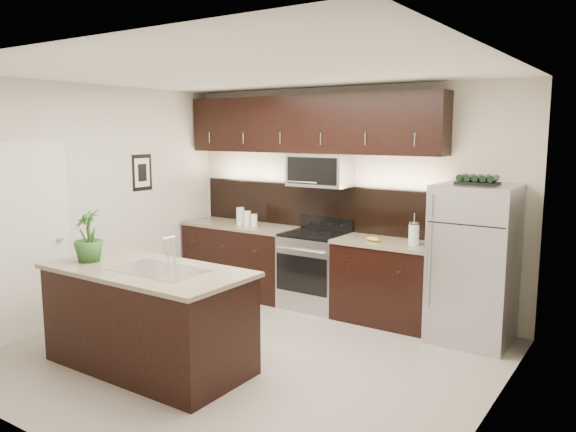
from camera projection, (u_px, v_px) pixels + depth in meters
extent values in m
plane|color=gray|center=(247.00, 356.00, 5.47)|extent=(4.50, 4.50, 0.00)
cube|color=beige|center=(346.00, 198.00, 6.91)|extent=(4.50, 0.02, 2.70)
cube|color=beige|center=(53.00, 259.00, 3.63)|extent=(4.50, 0.02, 2.70)
cube|color=beige|center=(93.00, 202.00, 6.51)|extent=(0.02, 4.00, 2.70)
cube|color=beige|center=(491.00, 246.00, 4.03)|extent=(0.02, 4.00, 2.70)
cube|color=white|center=(243.00, 72.00, 5.07)|extent=(4.50, 4.00, 0.02)
cube|color=white|center=(31.00, 242.00, 5.89)|extent=(0.04, 0.80, 2.02)
sphere|color=silver|center=(60.00, 239.00, 6.14)|extent=(0.06, 0.06, 0.06)
cube|color=black|center=(142.00, 173.00, 7.07)|extent=(0.01, 0.32, 0.46)
cube|color=white|center=(142.00, 173.00, 7.07)|extent=(0.00, 0.24, 0.36)
cube|color=black|center=(241.00, 260.00, 7.57)|extent=(1.57, 0.62, 0.90)
cube|color=black|center=(387.00, 283.00, 6.40)|extent=(1.16, 0.62, 0.90)
cube|color=#B2B2B7|center=(315.00, 272.00, 6.93)|extent=(0.76, 0.62, 0.90)
cube|color=black|center=(315.00, 235.00, 6.86)|extent=(0.76, 0.60, 0.03)
cube|color=tan|center=(241.00, 225.00, 7.50)|extent=(1.59, 0.65, 0.04)
cube|color=tan|center=(388.00, 243.00, 6.33)|extent=(1.18, 0.65, 0.04)
cube|color=black|center=(313.00, 206.00, 7.17)|extent=(3.49, 0.02, 0.56)
cube|color=#B2B2B7|center=(320.00, 170.00, 6.83)|extent=(0.76, 0.40, 0.40)
cube|color=black|center=(308.00, 124.00, 6.89)|extent=(3.49, 0.33, 0.70)
cube|color=black|center=(149.00, 320.00, 5.16)|extent=(1.90, 0.90, 0.90)
cube|color=tan|center=(147.00, 270.00, 5.09)|extent=(1.96, 0.96, 0.04)
cube|color=silver|center=(158.00, 270.00, 5.00)|extent=(0.84, 0.50, 0.01)
cylinder|color=silver|center=(175.00, 253.00, 5.16)|extent=(0.03, 0.03, 0.24)
cylinder|color=silver|center=(169.00, 238.00, 5.08)|extent=(0.02, 0.14, 0.02)
cylinder|color=silver|center=(163.00, 245.00, 5.03)|extent=(0.02, 0.02, 0.10)
cube|color=#B2B2B7|center=(473.00, 264.00, 5.75)|extent=(0.79, 0.71, 1.64)
cube|color=black|center=(477.00, 183.00, 5.63)|extent=(0.40, 0.25, 0.03)
cylinder|color=black|center=(462.00, 178.00, 5.71)|extent=(0.07, 0.23, 0.07)
cylinder|color=black|center=(470.00, 178.00, 5.66)|extent=(0.07, 0.23, 0.07)
cylinder|color=black|center=(478.00, 178.00, 5.62)|extent=(0.07, 0.23, 0.07)
cylinder|color=black|center=(486.00, 179.00, 5.58)|extent=(0.07, 0.23, 0.07)
cylinder|color=black|center=(494.00, 179.00, 5.54)|extent=(0.07, 0.23, 0.07)
imported|color=#245020|center=(88.00, 236.00, 5.31)|extent=(0.35, 0.35, 0.50)
cylinder|color=silver|center=(240.00, 216.00, 7.42)|extent=(0.11, 0.11, 0.23)
cylinder|color=white|center=(247.00, 218.00, 7.34)|extent=(0.10, 0.10, 0.19)
cylinder|color=white|center=(254.00, 221.00, 7.26)|extent=(0.09, 0.09, 0.16)
cylinder|color=silver|center=(414.00, 235.00, 6.09)|extent=(0.11, 0.11, 0.23)
cylinder|color=silver|center=(414.00, 223.00, 6.07)|extent=(0.12, 0.12, 0.02)
cylinder|color=silver|center=(414.00, 218.00, 6.06)|extent=(0.01, 0.01, 0.09)
ellipsoid|color=gold|center=(371.00, 238.00, 6.35)|extent=(0.20, 0.17, 0.05)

